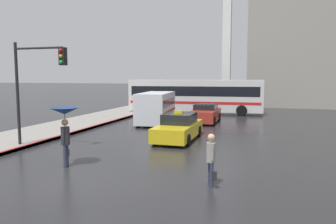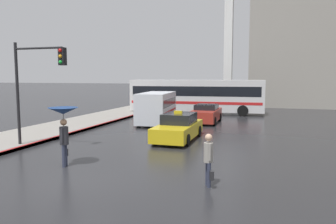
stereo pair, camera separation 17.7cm
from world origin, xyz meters
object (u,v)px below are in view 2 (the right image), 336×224
(city_bus, at_px, (196,95))
(pedestrian_with_umbrella, at_px, (63,119))
(taxi, at_px, (178,128))
(sedan_red, at_px, (206,114))
(ambulance_van, at_px, (157,106))
(pedestrian_man, at_px, (209,157))
(traffic_light, at_px, (36,76))
(monument_cross, at_px, (229,5))

(city_bus, relative_size, pedestrian_with_umbrella, 5.45)
(taxi, bearing_deg, sedan_red, -91.57)
(sedan_red, distance_m, ambulance_van, 3.81)
(sedan_red, relative_size, ambulance_van, 0.81)
(pedestrian_with_umbrella, height_order, pedestrian_man, pedestrian_with_umbrella)
(city_bus, height_order, traffic_light, traffic_light)
(pedestrian_man, height_order, traffic_light, traffic_light)
(taxi, bearing_deg, traffic_light, 35.89)
(taxi, height_order, traffic_light, traffic_light)
(city_bus, xyz_separation_m, pedestrian_with_umbrella, (-0.91, -19.52, 0.10))
(sedan_red, distance_m, pedestrian_with_umbrella, 14.07)
(sedan_red, bearing_deg, traffic_light, 62.29)
(pedestrian_with_umbrella, bearing_deg, taxi, -35.89)
(taxi, distance_m, ambulance_van, 6.36)
(pedestrian_with_umbrella, bearing_deg, pedestrian_man, -109.76)
(city_bus, height_order, pedestrian_with_umbrella, city_bus)
(ambulance_van, bearing_deg, sedan_red, -159.14)
(taxi, distance_m, pedestrian_with_umbrella, 7.17)
(pedestrian_man, height_order, monument_cross, monument_cross)
(ambulance_van, relative_size, pedestrian_man, 3.11)
(sedan_red, xyz_separation_m, traffic_light, (-5.97, -11.36, 2.84))
(traffic_light, bearing_deg, pedestrian_with_umbrella, -37.72)
(taxi, relative_size, pedestrian_man, 2.76)
(pedestrian_man, xyz_separation_m, traffic_light, (-8.71, 3.00, 2.54))
(ambulance_van, distance_m, traffic_light, 10.25)
(city_bus, xyz_separation_m, traffic_light, (-3.95, -17.16, 1.74))
(city_bus, bearing_deg, pedestrian_man, 9.87)
(pedestrian_with_umbrella, height_order, monument_cross, monument_cross)
(traffic_light, bearing_deg, ambulance_van, 74.90)
(ambulance_van, distance_m, monument_cross, 18.52)
(pedestrian_with_umbrella, relative_size, monument_cross, 0.11)
(taxi, distance_m, traffic_light, 7.66)
(taxi, distance_m, monument_cross, 23.26)
(ambulance_van, distance_m, city_bus, 7.63)
(pedestrian_with_umbrella, xyz_separation_m, pedestrian_man, (5.67, -0.65, -0.90))
(ambulance_van, xyz_separation_m, traffic_light, (-2.61, -9.67, 2.22))
(ambulance_van, xyz_separation_m, pedestrian_with_umbrella, (0.43, -12.02, 0.58))
(taxi, distance_m, city_bus, 13.16)
(taxi, relative_size, ambulance_van, 0.89)
(pedestrian_with_umbrella, height_order, traffic_light, traffic_light)
(taxi, xyz_separation_m, city_bus, (-1.82, 12.99, 1.09))
(city_bus, relative_size, monument_cross, 0.62)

